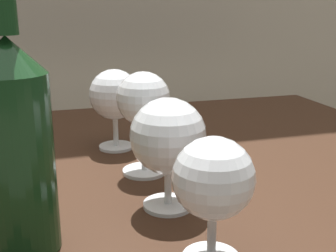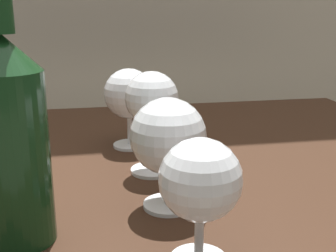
# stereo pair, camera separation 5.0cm
# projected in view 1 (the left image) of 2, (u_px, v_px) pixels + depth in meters

# --- Properties ---
(dining_table) EXTENTS (1.16, 0.79, 0.76)m
(dining_table) POSITION_uv_depth(u_px,v_px,m) (110.00, 231.00, 0.69)
(dining_table) COLOR #382114
(dining_table) RESTS_ON ground_plane
(wine_glass_white) EXTENTS (0.08, 0.08, 0.13)m
(wine_glass_white) POSITION_uv_depth(u_px,v_px,m) (213.00, 181.00, 0.40)
(wine_glass_white) COLOR white
(wine_glass_white) RESTS_ON dining_table
(wine_glass_rose) EXTENTS (0.09, 0.09, 0.14)m
(wine_glass_rose) POSITION_uv_depth(u_px,v_px,m) (168.00, 139.00, 0.51)
(wine_glass_rose) COLOR white
(wine_glass_rose) RESTS_ON dining_table
(wine_glass_amber) EXTENTS (0.08, 0.08, 0.15)m
(wine_glass_amber) POSITION_uv_depth(u_px,v_px,m) (143.00, 102.00, 0.61)
(wine_glass_amber) COLOR white
(wine_glass_amber) RESTS_ON dining_table
(wine_glass_merlot) EXTENTS (0.09, 0.09, 0.14)m
(wine_glass_merlot) POSITION_uv_depth(u_px,v_px,m) (114.00, 96.00, 0.72)
(wine_glass_merlot) COLOR white
(wine_glass_merlot) RESTS_ON dining_table
(wine_bottle) EXTENTS (0.07, 0.07, 0.29)m
(wine_bottle) POSITION_uv_depth(u_px,v_px,m) (15.00, 142.00, 0.41)
(wine_bottle) COLOR #143819
(wine_bottle) RESTS_ON dining_table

